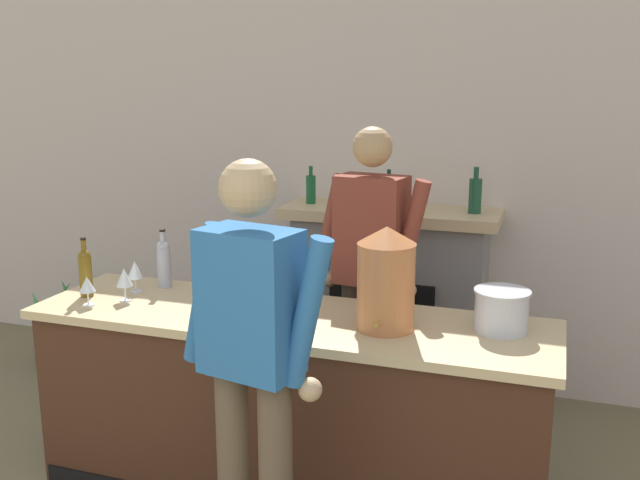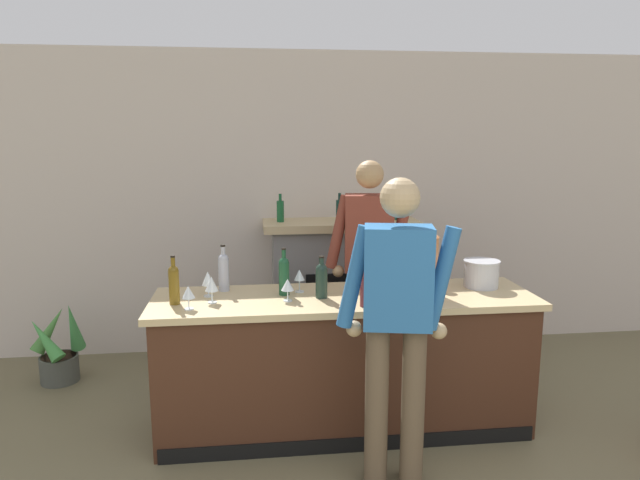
% 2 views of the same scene
% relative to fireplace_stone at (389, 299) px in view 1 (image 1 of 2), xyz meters
% --- Properties ---
extents(wall_back_panel, '(12.00, 0.07, 2.75)m').
position_rel_fireplace_stone_xyz_m(wall_back_panel, '(0.05, 0.26, 0.74)').
color(wall_back_panel, beige).
rests_on(wall_back_panel, ground_plane).
extents(bar_counter, '(2.55, 0.72, 0.95)m').
position_rel_fireplace_stone_xyz_m(bar_counter, '(-0.18, -1.37, -0.16)').
color(bar_counter, '#412416').
rests_on(bar_counter, ground_plane).
extents(fireplace_stone, '(1.39, 0.52, 1.54)m').
position_rel_fireplace_stone_xyz_m(fireplace_stone, '(0.00, 0.00, 0.00)').
color(fireplace_stone, gray).
rests_on(fireplace_stone, ground_plane).
extents(potted_plant_corner, '(0.45, 0.48, 0.70)m').
position_rel_fireplace_stone_xyz_m(potted_plant_corner, '(-2.39, -0.35, -0.38)').
color(potted_plant_corner, '#484B43').
rests_on(potted_plant_corner, ground_plane).
extents(person_customer, '(0.65, 0.36, 1.79)m').
position_rel_fireplace_stone_xyz_m(person_customer, '(-0.03, -2.13, 0.36)').
color(person_customer, brown).
rests_on(person_customer, ground_plane).
extents(person_bartender, '(0.65, 0.35, 1.82)m').
position_rel_fireplace_stone_xyz_m(person_bartender, '(0.08, -0.83, 0.38)').
color(person_bartender, '#483B2B').
rests_on(person_bartender, ground_plane).
extents(copper_dispenser, '(0.27, 0.30, 0.48)m').
position_rel_fireplace_stone_xyz_m(copper_dispenser, '(0.31, -1.40, 0.55)').
color(copper_dispenser, '#BD6F3D').
rests_on(copper_dispenser, bar_counter).
extents(ice_bucket_steel, '(0.25, 0.25, 0.19)m').
position_rel_fireplace_stone_xyz_m(ice_bucket_steel, '(0.81, -1.26, 0.41)').
color(ice_bucket_steel, silver).
rests_on(ice_bucket_steel, bar_counter).
extents(wine_bottle_port_short, '(0.07, 0.07, 0.32)m').
position_rel_fireplace_stone_xyz_m(wine_bottle_port_short, '(-0.59, -1.29, 0.46)').
color(wine_bottle_port_short, '#19492A').
rests_on(wine_bottle_port_short, bar_counter).
extents(wine_bottle_merlot_tall, '(0.08, 0.08, 0.28)m').
position_rel_fireplace_stone_xyz_m(wine_bottle_merlot_tall, '(-0.34, -1.39, 0.44)').
color(wine_bottle_merlot_tall, '#1D3128').
rests_on(wine_bottle_merlot_tall, bar_counter).
extents(wine_bottle_burgundy_dark, '(0.07, 0.07, 0.31)m').
position_rel_fireplace_stone_xyz_m(wine_bottle_burgundy_dark, '(-0.09, -1.61, 0.45)').
color(wine_bottle_burgundy_dark, '#541E25').
rests_on(wine_bottle_burgundy_dark, bar_counter).
extents(wine_bottle_chardonnay_pale, '(0.07, 0.07, 0.32)m').
position_rel_fireplace_stone_xyz_m(wine_bottle_chardonnay_pale, '(-1.29, -1.42, 0.45)').
color(wine_bottle_chardonnay_pale, brown).
rests_on(wine_bottle_chardonnay_pale, bar_counter).
extents(wine_bottle_rose_blush, '(0.07, 0.07, 0.32)m').
position_rel_fireplace_stone_xyz_m(wine_bottle_rose_blush, '(-0.99, -1.14, 0.46)').
color(wine_bottle_rose_blush, '#A8AAB7').
rests_on(wine_bottle_rose_blush, bar_counter).
extents(wine_glass_front_right, '(0.08, 0.08, 0.17)m').
position_rel_fireplace_stone_xyz_m(wine_glass_front_right, '(-1.09, -1.27, 0.43)').
color(wine_glass_front_right, silver).
rests_on(wine_glass_front_right, bar_counter).
extents(wine_glass_mid_counter, '(0.08, 0.08, 0.15)m').
position_rel_fireplace_stone_xyz_m(wine_glass_mid_counter, '(-1.19, -1.55, 0.42)').
color(wine_glass_mid_counter, silver).
rests_on(wine_glass_mid_counter, bar_counter).
extents(wine_glass_back_row, '(0.07, 0.07, 0.16)m').
position_rel_fireplace_stone_xyz_m(wine_glass_back_row, '(-0.48, -1.24, 0.43)').
color(wine_glass_back_row, silver).
rests_on(wine_glass_back_row, bar_counter).
extents(wine_glass_front_left, '(0.08, 0.08, 0.17)m').
position_rel_fireplace_stone_xyz_m(wine_glass_front_left, '(-1.06, -1.42, 0.43)').
color(wine_glass_front_left, silver).
rests_on(wine_glass_front_left, bar_counter).
extents(wine_glass_by_dispenser, '(0.08, 0.08, 0.15)m').
position_rel_fireplace_stone_xyz_m(wine_glass_by_dispenser, '(-0.57, -1.44, 0.42)').
color(wine_glass_by_dispenser, silver).
rests_on(wine_glass_by_dispenser, bar_counter).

